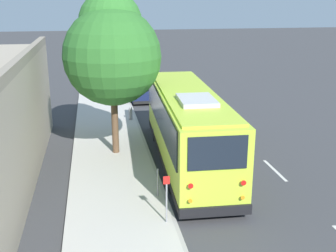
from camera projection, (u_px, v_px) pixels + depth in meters
name	position (u px, v px, depth m)	size (l,w,h in m)	color
ground_plane	(192.00, 157.00, 20.32)	(160.00, 160.00, 0.00)	#3D3D3F
sidewalk_slab	(111.00, 161.00, 19.65)	(80.00, 3.59, 0.15)	beige
curb_strip	(150.00, 158.00, 19.96)	(80.00, 0.14, 0.15)	#AAA69D
shuttle_bus	(187.00, 123.00, 19.07)	(11.31, 2.99, 3.55)	#BCDB38
parked_sedan_navy	(141.00, 91.00, 31.57)	(4.50, 1.80, 1.30)	#19234C
parked_sedan_gray	(137.00, 76.00, 37.52)	(4.47, 1.87, 1.28)	slate
parked_sedan_silver	(126.00, 65.00, 43.75)	(4.35, 1.73, 1.32)	#A8AAAF
street_tree	(112.00, 49.00, 19.18)	(4.50, 4.50, 7.58)	brown
sign_post_near	(167.00, 199.00, 13.92)	(0.06, 0.22, 1.67)	gray
sign_post_far	(158.00, 183.00, 15.80)	(0.06, 0.06, 1.14)	gray
fire_hydrant	(131.00, 113.00, 25.77)	(0.22, 0.22, 0.81)	#99999E
lane_stripe_mid	(275.00, 170.00, 18.75)	(2.40, 0.14, 0.01)	silver
lane_stripe_ahead	(232.00, 130.00, 24.39)	(2.40, 0.14, 0.01)	silver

